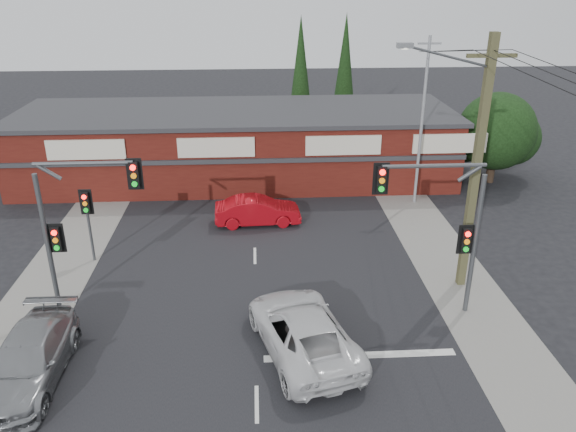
{
  "coord_description": "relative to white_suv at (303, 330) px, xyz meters",
  "views": [
    {
      "loc": [
        0.15,
        -16.79,
        11.88
      ],
      "look_at": [
        1.33,
        3.0,
        3.25
      ],
      "focal_mm": 35.0,
      "sensor_mm": 36.0,
      "label": 1
    }
  ],
  "objects": [
    {
      "name": "ground",
      "position": [
        -1.59,
        1.07,
        -0.81
      ],
      "size": [
        120.0,
        120.0,
        0.0
      ],
      "primitive_type": "plane",
      "color": "black",
      "rests_on": "ground"
    },
    {
      "name": "road_strip",
      "position": [
        -1.59,
        6.07,
        -0.8
      ],
      "size": [
        14.0,
        70.0,
        0.01
      ],
      "primitive_type": "cube",
      "color": "black",
      "rests_on": "ground"
    },
    {
      "name": "verge_left",
      "position": [
        -10.09,
        6.07,
        -0.8
      ],
      "size": [
        3.0,
        70.0,
        0.02
      ],
      "primitive_type": "cube",
      "color": "gray",
      "rests_on": "ground"
    },
    {
      "name": "verge_right",
      "position": [
        6.91,
        6.07,
        -0.8
      ],
      "size": [
        3.0,
        70.0,
        0.02
      ],
      "primitive_type": "cube",
      "color": "gray",
      "rests_on": "ground"
    },
    {
      "name": "stop_line",
      "position": [
        1.91,
        -0.43,
        -0.79
      ],
      "size": [
        6.5,
        0.35,
        0.01
      ],
      "primitive_type": "cube",
      "color": "silver",
      "rests_on": "ground"
    },
    {
      "name": "white_suv",
      "position": [
        0.0,
        0.0,
        0.0
      ],
      "size": [
        4.09,
        6.29,
        1.61
      ],
      "primitive_type": "imported",
      "rotation": [
        0.0,
        0.0,
        3.41
      ],
      "color": "silver",
      "rests_on": "ground"
    },
    {
      "name": "silver_suv",
      "position": [
        -8.7,
        -1.01,
        -0.04
      ],
      "size": [
        2.17,
        5.28,
        1.53
      ],
      "primitive_type": "imported",
      "rotation": [
        0.0,
        0.0,
        -0.01
      ],
      "color": "gray",
      "rests_on": "ground"
    },
    {
      "name": "red_sedan",
      "position": [
        -1.41,
        10.65,
        -0.09
      ],
      "size": [
        4.41,
        1.71,
        1.43
      ],
      "primitive_type": "imported",
      "rotation": [
        0.0,
        0.0,
        1.62
      ],
      "color": "#A60A12",
      "rests_on": "ground"
    },
    {
      "name": "lane_dashes",
      "position": [
        -1.59,
        9.44,
        -0.79
      ],
      "size": [
        0.12,
        54.35,
        0.01
      ],
      "color": "silver",
      "rests_on": "ground"
    },
    {
      "name": "shop_building",
      "position": [
        -2.59,
        18.05,
        1.33
      ],
      "size": [
        27.3,
        8.4,
        4.22
      ],
      "color": "#45120D",
      "rests_on": "ground"
    },
    {
      "name": "tree_cluster",
      "position": [
        13.1,
        16.51,
        2.09
      ],
      "size": [
        5.9,
        5.1,
        5.5
      ],
      "color": "#2D2116",
      "rests_on": "ground"
    },
    {
      "name": "conifer_near",
      "position": [
        1.91,
        25.07,
        4.67
      ],
      "size": [
        1.8,
        1.8,
        9.25
      ],
      "color": "#2D2116",
      "rests_on": "ground"
    },
    {
      "name": "conifer_far",
      "position": [
        5.41,
        27.07,
        4.67
      ],
      "size": [
        1.8,
        1.8,
        9.25
      ],
      "color": "#2D2116",
      "rests_on": "ground"
    },
    {
      "name": "traffic_mast_left",
      "position": [
        -8.02,
        3.07,
        3.12
      ],
      "size": [
        3.77,
        0.27,
        5.97
      ],
      "color": "#47494C",
      "rests_on": "ground"
    },
    {
      "name": "traffic_mast_right",
      "position": [
        5.27,
        2.07,
        3.14
      ],
      "size": [
        3.96,
        0.27,
        5.97
      ],
      "color": "#47494C",
      "rests_on": "ground"
    },
    {
      "name": "pedestal_signal",
      "position": [
        -8.79,
        7.07,
        1.6
      ],
      "size": [
        0.55,
        0.27,
        3.38
      ],
      "color": "#47494C",
      "rests_on": "ground"
    },
    {
      "name": "utility_pole",
      "position": [
        6.77,
        4.05,
        4.59
      ],
      "size": [
        4.38,
        0.59,
        10.0
      ],
      "color": "brown",
      "rests_on": "ground"
    },
    {
      "name": "steel_pole",
      "position": [
        7.41,
        13.07,
        3.9
      ],
      "size": [
        1.2,
        0.16,
        9.0
      ],
      "color": "gray",
      "rests_on": "ground"
    },
    {
      "name": "power_lines",
      "position": [
        6.88,
        -1.4,
        8.24
      ],
      "size": [
        2.01,
        29.0,
        1.22
      ],
      "color": "black",
      "rests_on": "ground"
    }
  ]
}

